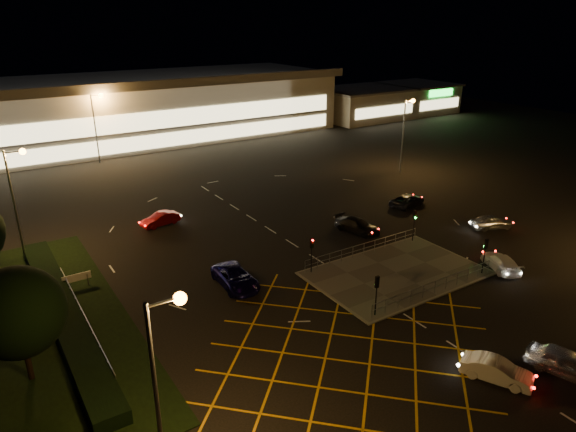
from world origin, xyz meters
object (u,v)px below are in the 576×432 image
car_far_dkgrey (357,225)px  car_approach_white (501,262)px  signal_sw (377,288)px  signal_ne (414,219)px  car_left_blue (235,278)px  signal_nw (312,248)px  car_queue_white (497,370)px  car_right_silver (492,222)px  car_east_grey (408,200)px  car_near_silver (567,363)px  signal_se (485,249)px  car_circ_red (160,219)px

car_far_dkgrey → car_approach_white: 13.96m
signal_sw → signal_ne: (12.00, 7.99, 0.00)m
signal_ne → car_left_blue: (-18.39, 1.54, -1.63)m
signal_sw → signal_nw: bearing=-90.0°
car_queue_white → car_far_dkgrey: (7.74, 21.97, 0.03)m
car_queue_white → car_approach_white: car_queue_white is taller
car_right_silver → car_east_grey: car_right_silver is taller
car_approach_white → car_near_silver: bearing=77.1°
car_queue_white → signal_se: bearing=14.2°
car_queue_white → car_east_grey: (17.54, 24.74, -0.01)m
signal_nw → signal_se: bearing=-33.6°
car_queue_white → car_far_dkgrey: car_far_dkgrey is taller
signal_se → car_east_grey: 17.08m
car_right_silver → car_approach_white: bearing=151.8°
signal_ne → signal_se: bearing=-90.0°
car_right_silver → signal_se: bearing=143.4°
signal_se → car_left_blue: signal_se is taller
car_near_silver → car_east_grey: size_ratio=0.97×
car_circ_red → car_left_blue: bearing=-8.7°
signal_nw → car_queue_white: size_ratio=0.77×
signal_se → car_circ_red: (-18.94, 25.33, -1.69)m
car_near_silver → car_far_dkgrey: 24.22m
signal_se → signal_ne: 7.99m
car_queue_white → car_approach_white: size_ratio=0.91×
signal_se → car_left_blue: 20.78m
car_far_dkgrey → car_east_grey: car_far_dkgrey is taller
car_far_dkgrey → car_approach_white: size_ratio=1.07×
car_far_dkgrey → car_circ_red: size_ratio=1.18×
signal_se → car_left_blue: bearing=-27.4°
car_near_silver → car_queue_white: 4.49m
signal_nw → car_near_silver: signal_nw is taller
car_left_blue → car_right_silver: bearing=-4.4°
signal_ne → signal_nw: bearing=180.0°
signal_sw → car_approach_white: size_ratio=0.69×
car_near_silver → car_right_silver: 23.36m
car_right_silver → car_circ_red: (-28.16, 19.33, -0.06)m
signal_nw → car_circ_red: size_ratio=0.77×
car_queue_white → car_circ_red: 35.51m
car_near_silver → car_east_grey: (13.51, 26.70, -0.13)m
signal_ne → car_circ_red: 25.74m
car_queue_white → car_approach_white: (12.79, 8.96, -0.02)m
car_far_dkgrey → car_right_silver: 13.89m
signal_ne → car_right_silver: (9.21, -1.99, -1.63)m
signal_nw → signal_ne: size_ratio=1.00×
car_queue_white → car_east_grey: car_queue_white is taller
signal_sw → car_far_dkgrey: bearing=-125.4°
car_far_dkgrey → car_approach_white: car_far_dkgrey is taller
signal_sw → signal_se: bearing=-180.0°
signal_nw → car_approach_white: (14.14, -8.23, -1.71)m
signal_sw → car_circ_red: (-6.94, 25.33, -1.69)m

